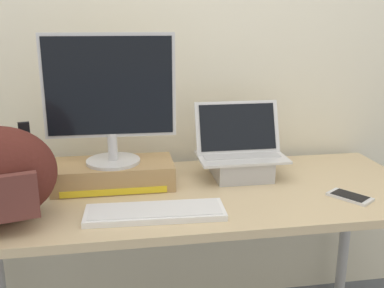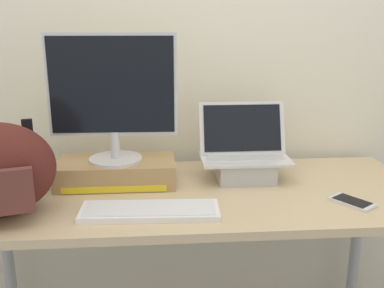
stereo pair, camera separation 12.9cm
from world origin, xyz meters
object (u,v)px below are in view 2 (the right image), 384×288
Objects in this scene: desktop_monitor at (113,95)px; coffee_mug at (34,162)px; cell_phone at (352,202)px; open_laptop at (244,162)px; toner_box_yellow at (116,172)px; external_keyboard at (150,211)px; plush_toy at (21,172)px.

desktop_monitor is 3.84× the size of coffee_mug.
desktop_monitor is at bearing 127.70° from cell_phone.
toner_box_yellow is at bearing -177.48° from open_laptop.
external_keyboard is 2.78× the size of cell_phone.
cell_phone is (0.83, -0.26, -0.34)m from desktop_monitor.
desktop_monitor reaches higher than toner_box_yellow.
desktop_monitor is at bearing -92.54° from toner_box_yellow.
cell_phone is at bearing -17.60° from toner_box_yellow.
open_laptop is at bearing 42.98° from external_keyboard.
external_keyboard is at bearing 147.78° from cell_phone.
desktop_monitor is at bearing 116.81° from external_keyboard.
coffee_mug is at bearing 171.43° from open_laptop.
toner_box_yellow is 0.87m from cell_phone.
toner_box_yellow is 2.72× the size of cell_phone.
desktop_monitor is at bearing 2.46° from plush_toy.
desktop_monitor is (-0.00, -0.00, 0.30)m from toner_box_yellow.
open_laptop is 2.11× the size of cell_phone.
open_laptop is 2.91× the size of plush_toy.
open_laptop is (0.51, 0.02, 0.02)m from toner_box_yellow.
plush_toy reaches higher than toner_box_yellow.
coffee_mug is at bearing 125.92° from cell_phone.
desktop_monitor is 2.90× the size of cell_phone.
toner_box_yellow is 0.30m from desktop_monitor.
plush_toy is at bearing -91.60° from coffee_mug.
external_keyboard is at bearing -29.77° from plush_toy.
plush_toy reaches higher than external_keyboard.
plush_toy reaches higher than cell_phone.
desktop_monitor is 0.46m from external_keyboard.
open_laptop reaches higher than plush_toy.
external_keyboard is (0.13, -0.29, -0.03)m from toner_box_yellow.
toner_box_yellow is 0.32m from external_keyboard.
cell_phone is 1.21m from plush_toy.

